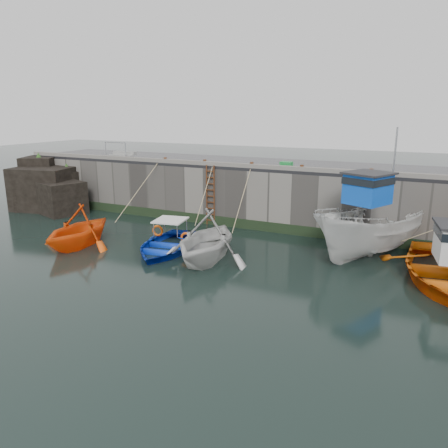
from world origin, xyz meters
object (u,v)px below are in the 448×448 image
at_px(ladder, 210,196).
at_px(fish_crate, 286,164).
at_px(boat_near_blue, 167,250).
at_px(boat_near_blacktrim, 206,260).
at_px(bollard_c, 252,165).
at_px(bollard_d, 302,168).
at_px(boat_far_white, 372,230).
at_px(bollard_b, 205,162).
at_px(boat_near_white, 80,245).
at_px(bollard_a, 165,160).
at_px(bollard_e, 371,172).

relative_size(ladder, fish_crate, 5.44).
distance_m(boat_near_blue, boat_near_blacktrim, 2.24).
bearing_deg(bollard_c, bollard_d, 0.00).
height_order(boat_far_white, bollard_b, boat_far_white).
relative_size(boat_near_white, boat_far_white, 0.57).
bearing_deg(bollard_d, bollard_a, 180.00).
distance_m(ladder, boat_near_blacktrim, 5.93).
bearing_deg(ladder, boat_near_blacktrim, -64.00).
height_order(ladder, boat_near_white, ladder).
distance_m(boat_near_blue, bollard_e, 9.78).
relative_size(fish_crate, bollard_e, 2.10).
height_order(boat_near_blacktrim, fish_crate, fish_crate).
height_order(bollard_a, bollard_d, same).
relative_size(bollard_b, bollard_c, 1.00).
relative_size(bollard_c, bollard_d, 1.00).
bearing_deg(bollard_d, bollard_b, 180.00).
relative_size(bollard_a, bollard_e, 1.00).
xyz_separation_m(fish_crate, bollard_d, (1.11, -1.03, 0.01)).
bearing_deg(bollard_e, bollard_b, 180.00).
xyz_separation_m(boat_far_white, bollard_c, (-6.26, 1.83, 2.19)).
xyz_separation_m(ladder, boat_near_blacktrim, (2.50, -5.13, -1.59)).
xyz_separation_m(boat_near_blue, bollard_c, (1.90, 5.06, 3.30)).
bearing_deg(boat_near_blue, fish_crate, 50.05).
bearing_deg(bollard_a, bollard_d, 0.00).
distance_m(boat_near_blue, bollard_b, 6.10).
bearing_deg(boat_far_white, fish_crate, 173.98).
xyz_separation_m(boat_near_white, bollard_a, (0.64, 6.25, 3.30)).
distance_m(ladder, bollard_c, 2.81).
relative_size(ladder, bollard_d, 11.43).
bearing_deg(bollard_a, bollard_e, 0.00).
xyz_separation_m(ladder, boat_far_white, (8.46, -1.49, -0.48)).
height_order(bollard_b, bollard_d, same).
bearing_deg(bollard_a, boat_near_blue, -56.87).
bearing_deg(bollard_c, bollard_e, 0.00).
bearing_deg(ladder, fish_crate, 20.37).
bearing_deg(boat_near_white, boat_near_blacktrim, 1.35).
xyz_separation_m(ladder, bollard_a, (-3.00, 0.34, 1.71)).
height_order(bollard_b, bollard_e, same).
bearing_deg(bollard_c, boat_near_blacktrim, -86.82).
xyz_separation_m(boat_near_blacktrim, bollard_b, (-3.00, 5.47, 3.30)).
bearing_deg(boat_near_blue, boat_near_white, -174.17).
xyz_separation_m(fish_crate, bollard_e, (4.31, -1.03, 0.01)).
height_order(boat_near_white, bollard_c, bollard_c).
height_order(bollard_a, bollard_b, same).
bearing_deg(boat_far_white, boat_near_blue, -133.46).
height_order(ladder, fish_crate, fish_crate).
bearing_deg(boat_near_blacktrim, bollard_d, 60.69).
height_order(bollard_c, bollard_d, same).
relative_size(boat_near_blue, bollard_a, 16.44).
bearing_deg(bollard_c, bollard_b, 180.00).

